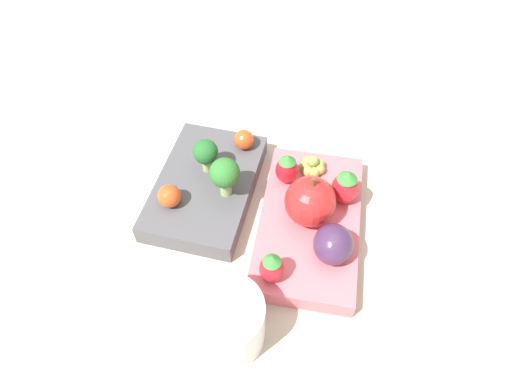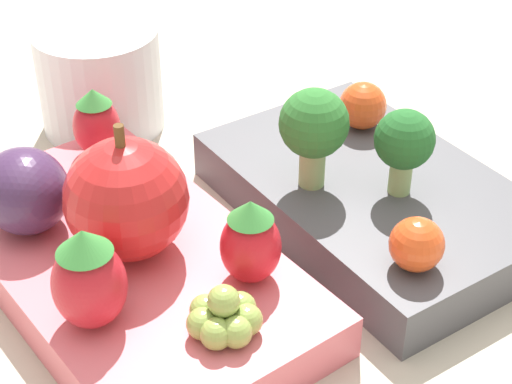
{
  "view_description": "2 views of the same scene",
  "coord_description": "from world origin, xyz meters",
  "px_view_note": "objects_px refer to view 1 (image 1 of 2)",
  "views": [
    {
      "loc": [
        -0.32,
        -0.09,
        0.46
      ],
      "look_at": [
        -0.0,
        0.0,
        0.04
      ],
      "focal_mm": 32.0,
      "sensor_mm": 36.0,
      "label": 1
    },
    {
      "loc": [
        0.29,
        -0.19,
        0.28
      ],
      "look_at": [
        -0.0,
        0.0,
        0.04
      ],
      "focal_mm": 60.0,
      "sensor_mm": 36.0,
      "label": 2
    }
  ],
  "objects_px": {
    "bento_box_fruit": "(309,223)",
    "grape_cluster": "(312,166)",
    "cherry_tomato_1": "(244,140)",
    "plum": "(333,244)",
    "cherry_tomato_0": "(169,196)",
    "strawberry_2": "(287,169)",
    "drinking_cup": "(226,322)",
    "broccoli_floret_1": "(206,153)",
    "strawberry_0": "(345,187)",
    "strawberry_1": "(272,267)",
    "bento_box_savoury": "(206,186)",
    "broccoli_floret_0": "(225,174)",
    "apple": "(310,201)"
  },
  "relations": [
    {
      "from": "strawberry_0",
      "to": "strawberry_1",
      "type": "relative_size",
      "value": 1.22
    },
    {
      "from": "broccoli_floret_0",
      "to": "broccoli_floret_1",
      "type": "distance_m",
      "value": 0.05
    },
    {
      "from": "broccoli_floret_0",
      "to": "grape_cluster",
      "type": "bearing_deg",
      "value": -54.72
    },
    {
      "from": "bento_box_fruit",
      "to": "cherry_tomato_0",
      "type": "distance_m",
      "value": 0.17
    },
    {
      "from": "bento_box_savoury",
      "to": "cherry_tomato_0",
      "type": "bearing_deg",
      "value": 148.97
    },
    {
      "from": "cherry_tomato_1",
      "to": "drinking_cup",
      "type": "height_order",
      "value": "drinking_cup"
    },
    {
      "from": "cherry_tomato_1",
      "to": "drinking_cup",
      "type": "bearing_deg",
      "value": -168.21
    },
    {
      "from": "strawberry_1",
      "to": "apple",
      "type": "bearing_deg",
      "value": -14.59
    },
    {
      "from": "apple",
      "to": "drinking_cup",
      "type": "distance_m",
      "value": 0.16
    },
    {
      "from": "plum",
      "to": "drinking_cup",
      "type": "distance_m",
      "value": 0.14
    },
    {
      "from": "drinking_cup",
      "to": "cherry_tomato_0",
      "type": "bearing_deg",
      "value": 40.59
    },
    {
      "from": "cherry_tomato_0",
      "to": "drinking_cup",
      "type": "xyz_separation_m",
      "value": [
        -0.12,
        -0.11,
        -0.01
      ]
    },
    {
      "from": "apple",
      "to": "drinking_cup",
      "type": "height_order",
      "value": "apple"
    },
    {
      "from": "bento_box_fruit",
      "to": "broccoli_floret_1",
      "type": "bearing_deg",
      "value": 74.83
    },
    {
      "from": "bento_box_savoury",
      "to": "plum",
      "type": "height_order",
      "value": "plum"
    },
    {
      "from": "broccoli_floret_1",
      "to": "grape_cluster",
      "type": "relative_size",
      "value": 1.44
    },
    {
      "from": "strawberry_0",
      "to": "grape_cluster",
      "type": "distance_m",
      "value": 0.06
    },
    {
      "from": "bento_box_savoury",
      "to": "broccoli_floret_0",
      "type": "xyz_separation_m",
      "value": [
        -0.01,
        -0.03,
        0.05
      ]
    },
    {
      "from": "apple",
      "to": "strawberry_2",
      "type": "distance_m",
      "value": 0.06
    },
    {
      "from": "strawberry_1",
      "to": "plum",
      "type": "distance_m",
      "value": 0.07
    },
    {
      "from": "bento_box_fruit",
      "to": "broccoli_floret_1",
      "type": "distance_m",
      "value": 0.15
    },
    {
      "from": "cherry_tomato_1",
      "to": "strawberry_2",
      "type": "distance_m",
      "value": 0.07
    },
    {
      "from": "bento_box_fruit",
      "to": "apple",
      "type": "distance_m",
      "value": 0.04
    },
    {
      "from": "broccoli_floret_1",
      "to": "strawberry_0",
      "type": "distance_m",
      "value": 0.17
    },
    {
      "from": "bento_box_fruit",
      "to": "grape_cluster",
      "type": "relative_size",
      "value": 6.66
    },
    {
      "from": "grape_cluster",
      "to": "cherry_tomato_1",
      "type": "bearing_deg",
      "value": 81.18
    },
    {
      "from": "bento_box_savoury",
      "to": "plum",
      "type": "relative_size",
      "value": 3.94
    },
    {
      "from": "cherry_tomato_0",
      "to": "cherry_tomato_1",
      "type": "xyz_separation_m",
      "value": [
        0.11,
        -0.06,
        -0.0
      ]
    },
    {
      "from": "cherry_tomato_0",
      "to": "plum",
      "type": "xyz_separation_m",
      "value": [
        -0.02,
        -0.19,
        0.0
      ]
    },
    {
      "from": "bento_box_fruit",
      "to": "grape_cluster",
      "type": "height_order",
      "value": "grape_cluster"
    },
    {
      "from": "plum",
      "to": "drinking_cup",
      "type": "relative_size",
      "value": 0.61
    },
    {
      "from": "drinking_cup",
      "to": "bento_box_savoury",
      "type": "bearing_deg",
      "value": 25.29
    },
    {
      "from": "cherry_tomato_0",
      "to": "strawberry_2",
      "type": "relative_size",
      "value": 0.64
    },
    {
      "from": "broccoli_floret_0",
      "to": "strawberry_0",
      "type": "xyz_separation_m",
      "value": [
        0.03,
        -0.14,
        -0.01
      ]
    },
    {
      "from": "apple",
      "to": "plum",
      "type": "distance_m",
      "value": 0.06
    },
    {
      "from": "bento_box_fruit",
      "to": "drinking_cup",
      "type": "distance_m",
      "value": 0.16
    },
    {
      "from": "cherry_tomato_1",
      "to": "grape_cluster",
      "type": "height_order",
      "value": "cherry_tomato_1"
    },
    {
      "from": "bento_box_fruit",
      "to": "apple",
      "type": "relative_size",
      "value": 3.17
    },
    {
      "from": "cherry_tomato_1",
      "to": "plum",
      "type": "relative_size",
      "value": 0.55
    },
    {
      "from": "cherry_tomato_1",
      "to": "strawberry_1",
      "type": "xyz_separation_m",
      "value": [
        -0.17,
        -0.08,
        0.0
      ]
    },
    {
      "from": "bento_box_fruit",
      "to": "cherry_tomato_1",
      "type": "height_order",
      "value": "cherry_tomato_1"
    },
    {
      "from": "bento_box_fruit",
      "to": "grape_cluster",
      "type": "bearing_deg",
      "value": 9.07
    },
    {
      "from": "broccoli_floret_1",
      "to": "drinking_cup",
      "type": "distance_m",
      "value": 0.21
    },
    {
      "from": "strawberry_0",
      "to": "plum",
      "type": "bearing_deg",
      "value": 179.13
    },
    {
      "from": "strawberry_1",
      "to": "broccoli_floret_1",
      "type": "bearing_deg",
      "value": 42.54
    },
    {
      "from": "strawberry_1",
      "to": "grape_cluster",
      "type": "bearing_deg",
      "value": -4.91
    },
    {
      "from": "bento_box_fruit",
      "to": "grape_cluster",
      "type": "xyz_separation_m",
      "value": [
        0.07,
        0.01,
        0.02
      ]
    },
    {
      "from": "apple",
      "to": "grape_cluster",
      "type": "bearing_deg",
      "value": 7.13
    },
    {
      "from": "bento_box_savoury",
      "to": "strawberry_1",
      "type": "bearing_deg",
      "value": -133.8
    },
    {
      "from": "broccoli_floret_1",
      "to": "cherry_tomato_1",
      "type": "xyz_separation_m",
      "value": [
        0.05,
        -0.03,
        -0.02
      ]
    }
  ]
}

